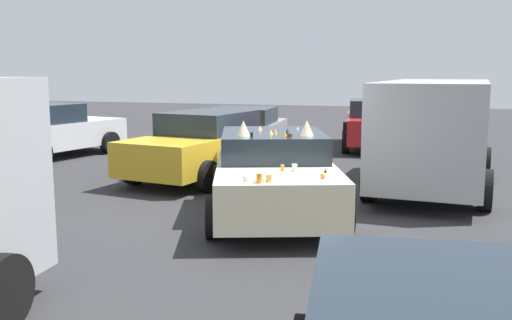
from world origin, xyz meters
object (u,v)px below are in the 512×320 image
Objects in this scene: art_car_decorated at (273,173)px; parked_sedan_near_right at (52,131)px; parked_sedan_row_back_far at (243,132)px; parked_sedan_near_left at (205,144)px; parked_van_row_back_center at (434,129)px; parked_sedan_far_right at (377,124)px.

parked_sedan_near_right is at bearing -138.83° from art_car_decorated.
parked_sedan_near_left is at bearing 177.58° from parked_sedan_row_back_far.
art_car_decorated is at bearing -108.03° from parked_sedan_near_right.
art_car_decorated is at bearing 49.52° from parked_sedan_near_left.
parked_sedan_near_right reaches higher than parked_sedan_near_left.
parked_sedan_near_right is (1.44, 10.05, -0.49)m from parked_van_row_back_center.
parked_van_row_back_center is 10.16m from parked_sedan_near_right.
parked_sedan_near_left reaches higher than parked_sedan_row_back_far.
parked_sedan_near_right is 1.05× the size of parked_sedan_row_back_far.
art_car_decorated is 3.65m from parked_sedan_near_left.
art_car_decorated is at bearing 166.48° from parked_sedan_far_right.
parked_sedan_far_right is 1.11× the size of parked_sedan_row_back_far.
art_car_decorated is 1.05× the size of parked_sedan_far_right.
parked_sedan_far_right is at bearing 155.51° from art_car_decorated.
parked_van_row_back_center reaches higher than parked_sedan_row_back_far.
parked_van_row_back_center reaches higher than parked_sedan_far_right.
parked_sedan_row_back_far is (1.53, -5.05, -0.02)m from parked_sedan_near_right.
parked_sedan_row_back_far is at bearing -61.46° from parked_sedan_near_right.
parked_van_row_back_center is 1.23× the size of parked_sedan_near_right.
parked_sedan_far_right is at bearing -52.20° from parked_sedan_row_back_far.
parked_sedan_near_left is at bearing -158.86° from art_car_decorated.
parked_sedan_near_left is at bearing -84.88° from parked_van_row_back_center.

